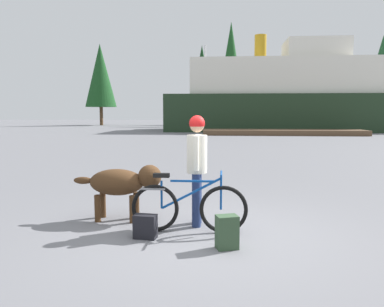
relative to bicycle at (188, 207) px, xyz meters
name	(u,v)px	position (x,y,z in m)	size (l,w,h in m)	color
ground_plane	(206,235)	(0.27, -0.13, -0.39)	(160.00, 160.00, 0.00)	slate
bicycle	(188,207)	(0.00, 0.00, 0.00)	(1.74, 0.44, 0.91)	black
person_cyclist	(197,159)	(0.10, 0.40, 0.67)	(0.32, 0.53, 1.75)	navy
dog	(123,183)	(-1.14, 0.57, 0.25)	(1.48, 0.51, 0.93)	#472D19
backpack	(227,232)	(0.57, -0.65, -0.17)	(0.28, 0.20, 0.45)	#334C33
handbag_pannier	(145,227)	(-0.58, -0.33, -0.22)	(0.32, 0.18, 0.34)	black
dock_pier	(283,132)	(5.12, 25.20, -0.19)	(12.38, 2.85, 0.40)	brown
ferry_boat	(290,97)	(6.67, 32.19, 2.78)	(22.78, 7.99, 8.95)	#1E331E
sailboat_moored	(205,125)	(-1.39, 33.15, 0.10)	(8.43, 2.36, 8.23)	silver
pine_tree_far_left	(100,76)	(-15.76, 45.13, 6.11)	(4.08, 4.08, 10.62)	#4C331E
pine_tree_center	(231,62)	(1.28, 44.44, 7.60)	(3.23, 3.23, 12.95)	#4C331E
pine_tree_far_right	(382,69)	(19.18, 43.23, 6.43)	(3.72, 3.72, 10.79)	#4C331E
pine_tree_mid_back	(202,76)	(-2.57, 47.98, 6.19)	(3.14, 3.14, 10.71)	#4C331E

